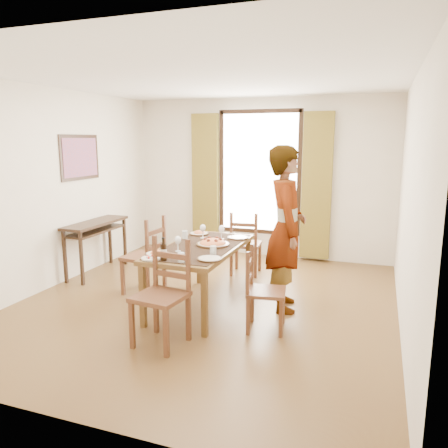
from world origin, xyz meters
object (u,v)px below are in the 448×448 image
(dining_table, at_px, (201,252))
(pasta_platter, at_px, (213,241))
(console_table, at_px, (96,229))
(man, at_px, (286,229))

(dining_table, distance_m, pasta_platter, 0.19)
(console_table, height_order, pasta_platter, pasta_platter)
(dining_table, bearing_deg, pasta_platter, 31.30)
(man, height_order, pasta_platter, man)
(console_table, xyz_separation_m, dining_table, (2.01, -0.70, 0.00))
(dining_table, bearing_deg, console_table, 160.86)
(dining_table, relative_size, pasta_platter, 4.23)
(pasta_platter, bearing_deg, dining_table, -148.70)
(man, bearing_deg, console_table, 66.36)
(console_table, relative_size, pasta_platter, 3.00)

